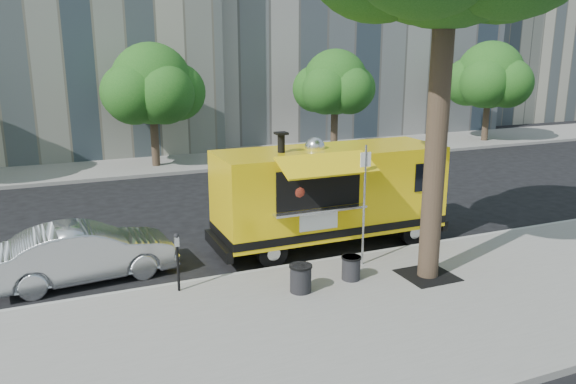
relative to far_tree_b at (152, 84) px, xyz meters
name	(u,v)px	position (x,y,z in m)	size (l,w,h in m)	color
ground	(281,258)	(1.00, -12.70, -3.83)	(120.00, 120.00, 0.00)	black
sidewalk	(356,320)	(1.00, -16.70, -3.76)	(60.00, 6.00, 0.15)	gray
curb	(295,267)	(1.00, -13.63, -3.76)	(60.00, 0.14, 0.16)	#999993
far_sidewalk	(175,162)	(1.00, 0.80, -3.76)	(60.00, 5.00, 0.15)	gray
building_right	(510,15)	(31.00, 11.30, 4.17)	(16.00, 12.00, 16.00)	#A7A18B
tree_well	(427,275)	(3.60, -15.50, -3.68)	(1.20, 1.20, 0.02)	black
far_tree_b	(152,84)	(0.00, 0.00, 0.00)	(3.60, 3.60, 5.50)	#33261C
far_tree_c	(335,82)	(9.00, -0.30, -0.12)	(3.24, 3.24, 5.21)	#33261C
far_tree_d	(490,75)	(19.00, -0.10, 0.06)	(3.78, 3.78, 5.64)	#33261C
sign_post	(364,198)	(2.55, -14.25, -1.98)	(0.28, 0.06, 3.00)	silver
parking_meter	(177,255)	(-2.00, -14.05, -2.85)	(0.11, 0.11, 1.33)	black
food_truck	(329,193)	(2.58, -12.34, -2.31)	(6.60, 3.04, 3.25)	yellow
sedan	(86,253)	(-3.80, -12.24, -3.15)	(1.44, 4.13, 1.36)	#B3B5BA
trash_bin_left	(351,267)	(1.82, -14.98, -3.38)	(0.47, 0.47, 0.56)	black
trash_bin_right	(301,278)	(0.47, -15.15, -3.35)	(0.51, 0.51, 0.62)	black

